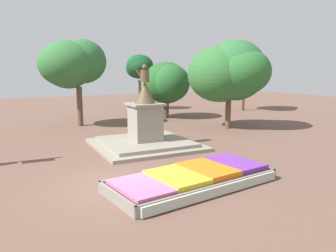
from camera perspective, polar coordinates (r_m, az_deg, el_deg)
ground_plane at (r=12.96m, az=-8.78°, el=-10.02°), size 89.34×89.34×0.00m
flower_planter at (r=12.68m, az=4.69°, el=-9.12°), size 6.80×3.73×0.60m
statue_monument at (r=18.79m, az=-3.96°, el=-0.87°), size 5.63×5.63×4.66m
park_tree_far_left at (r=36.25m, az=-4.98°, el=10.19°), size 3.00×3.17×5.99m
park_tree_behind_statue at (r=24.86m, az=10.87°, el=9.19°), size 5.67×5.69×6.53m
park_tree_far_right at (r=29.83m, az=-0.06°, el=7.49°), size 4.15×4.57×5.08m
park_tree_street_side at (r=26.59m, az=-16.36°, el=10.22°), size 5.12×4.61×6.69m
park_tree_mid_canopy at (r=36.37m, az=13.46°, el=10.60°), size 4.15×4.56×7.10m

